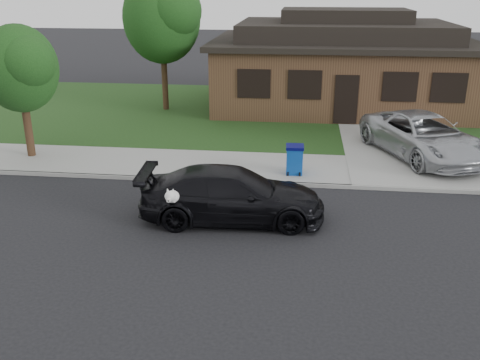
# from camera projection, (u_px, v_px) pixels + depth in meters

# --- Properties ---
(ground) EXTENTS (120.00, 120.00, 0.00)m
(ground) POSITION_uv_depth(u_px,v_px,m) (213.00, 232.00, 13.67)
(ground) COLOR black
(ground) RESTS_ON ground
(sidewalk) EXTENTS (60.00, 3.00, 0.12)m
(sidewalk) POSITION_uv_depth(u_px,v_px,m) (237.00, 166.00, 18.30)
(sidewalk) COLOR gray
(sidewalk) RESTS_ON ground
(curb) EXTENTS (60.00, 0.12, 0.12)m
(curb) POSITION_uv_depth(u_px,v_px,m) (231.00, 182.00, 16.90)
(curb) COLOR gray
(curb) RESTS_ON ground
(lawn) EXTENTS (60.00, 13.00, 0.13)m
(lawn) POSITION_uv_depth(u_px,v_px,m) (257.00, 113.00, 25.74)
(lawn) COLOR #193814
(lawn) RESTS_ON ground
(driveway) EXTENTS (4.50, 13.00, 0.14)m
(driveway) POSITION_uv_depth(u_px,v_px,m) (394.00, 133.00, 22.29)
(driveway) COLOR gray
(driveway) RESTS_ON ground
(sedan) EXTENTS (5.00, 2.51, 1.42)m
(sedan) POSITION_uv_depth(u_px,v_px,m) (232.00, 195.00, 14.14)
(sedan) COLOR black
(sedan) RESTS_ON ground
(minivan) EXTENTS (4.36, 5.95, 1.50)m
(minivan) POSITION_uv_depth(u_px,v_px,m) (423.00, 136.00, 18.86)
(minivan) COLOR #ABAEB3
(minivan) RESTS_ON driveway
(recycling_bin) EXTENTS (0.58, 0.62, 0.95)m
(recycling_bin) POSITION_uv_depth(u_px,v_px,m) (295.00, 159.00, 17.31)
(recycling_bin) COLOR #0E439D
(recycling_bin) RESTS_ON sidewalk
(house) EXTENTS (12.60, 8.60, 4.65)m
(house) POSITION_uv_depth(u_px,v_px,m) (342.00, 65.00, 26.43)
(house) COLOR #422B1C
(house) RESTS_ON ground
(tree_0) EXTENTS (3.78, 3.60, 6.34)m
(tree_0) POSITION_uv_depth(u_px,v_px,m) (164.00, 17.00, 24.56)
(tree_0) COLOR #332114
(tree_0) RESTS_ON ground
(tree_2) EXTENTS (2.73, 2.60, 4.59)m
(tree_2) POSITION_uv_depth(u_px,v_px,m) (21.00, 68.00, 18.09)
(tree_2) COLOR #332114
(tree_2) RESTS_ON ground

